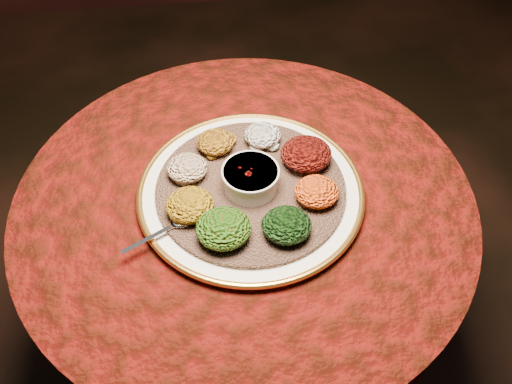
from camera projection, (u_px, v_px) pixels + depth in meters
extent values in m
plane|color=black|center=(248.00, 352.00, 1.74)|extent=(4.00, 4.00, 0.00)
cylinder|color=black|center=(248.00, 350.00, 1.72)|extent=(0.44, 0.44, 0.04)
cylinder|color=black|center=(247.00, 295.00, 1.48)|extent=(0.12, 0.12, 0.68)
cylinder|color=black|center=(244.00, 208.00, 1.21)|extent=(0.80, 0.80, 0.04)
cylinder|color=#4A0A06|center=(245.00, 247.00, 1.32)|extent=(0.93, 0.93, 0.34)
cylinder|color=#4A0A06|center=(244.00, 200.00, 1.19)|extent=(0.96, 0.96, 0.01)
cylinder|color=white|center=(251.00, 193.00, 1.18)|extent=(0.58, 0.58, 0.02)
torus|color=gold|center=(251.00, 191.00, 1.17)|extent=(0.47, 0.47, 0.01)
cylinder|color=brown|center=(251.00, 188.00, 1.17)|extent=(0.41, 0.41, 0.01)
cylinder|color=silver|center=(251.00, 179.00, 1.15)|extent=(0.11, 0.11, 0.05)
cylinder|color=silver|center=(250.00, 172.00, 1.13)|extent=(0.12, 0.12, 0.01)
cylinder|color=#691705|center=(251.00, 174.00, 1.14)|extent=(0.09, 0.09, 0.01)
ellipsoid|color=silver|center=(180.00, 222.00, 1.10)|extent=(0.04, 0.03, 0.01)
cube|color=silver|center=(148.00, 239.00, 1.07)|extent=(0.10, 0.06, 0.00)
ellipsoid|color=silver|center=(263.00, 135.00, 1.24)|extent=(0.08, 0.08, 0.04)
ellipsoid|color=black|center=(306.00, 154.00, 1.19)|extent=(0.11, 0.10, 0.05)
ellipsoid|color=#AA5C0E|center=(317.00, 192.00, 1.13)|extent=(0.09, 0.08, 0.04)
ellipsoid|color=black|center=(287.00, 225.00, 1.07)|extent=(0.10, 0.09, 0.05)
ellipsoid|color=#932709|center=(224.00, 228.00, 1.06)|extent=(0.11, 0.10, 0.05)
ellipsoid|color=#9E730D|center=(190.00, 205.00, 1.10)|extent=(0.10, 0.09, 0.05)
ellipsoid|color=maroon|center=(187.00, 168.00, 1.17)|extent=(0.08, 0.08, 0.04)
ellipsoid|color=#9C6812|center=(215.00, 142.00, 1.22)|extent=(0.08, 0.08, 0.04)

